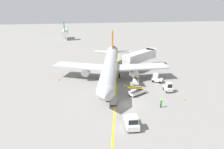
{
  "coord_description": "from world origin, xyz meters",
  "views": [
    {
      "loc": [
        -8.29,
        -34.3,
        18.28
      ],
      "look_at": [
        -1.25,
        10.07,
        2.5
      ],
      "focal_mm": 33.94,
      "sensor_mm": 36.0,
      "label": 1
    }
  ],
  "objects_px": {
    "belt_loader_forward_hold": "(137,91)",
    "ground_crew_marshaller": "(161,103)",
    "baggage_cart_loaded": "(114,101)",
    "safety_cone_wingtip_left": "(59,80)",
    "belt_loader_aft_hold": "(136,80)",
    "airliner": "(110,66)",
    "baggage_tug_by_cargo_door": "(168,87)",
    "pushback_tug": "(132,122)",
    "safety_cone_nose_right": "(184,99)",
    "baggage_tug_near_wing": "(157,78)",
    "safety_cone_nose_left": "(110,80)",
    "jet_bridge": "(142,56)"
  },
  "relations": [
    {
      "from": "belt_loader_aft_hold",
      "to": "safety_cone_wingtip_left",
      "type": "relative_size",
      "value": 11.69
    },
    {
      "from": "jet_bridge",
      "to": "baggage_tug_by_cargo_door",
      "type": "bearing_deg",
      "value": -87.78
    },
    {
      "from": "jet_bridge",
      "to": "safety_cone_nose_right",
      "type": "xyz_separation_m",
      "value": [
        2.07,
        -21.52,
        -3.32
      ]
    },
    {
      "from": "belt_loader_forward_hold",
      "to": "safety_cone_nose_right",
      "type": "distance_m",
      "value": 9.29
    },
    {
      "from": "ground_crew_marshaller",
      "to": "airliner",
      "type": "bearing_deg",
      "value": 113.69
    },
    {
      "from": "pushback_tug",
      "to": "baggage_cart_loaded",
      "type": "relative_size",
      "value": 0.96
    },
    {
      "from": "baggage_tug_near_wing",
      "to": "baggage_cart_loaded",
      "type": "xyz_separation_m",
      "value": [
        -11.83,
        -9.13,
        -0.46
      ]
    },
    {
      "from": "belt_loader_aft_hold",
      "to": "safety_cone_nose_left",
      "type": "distance_m",
      "value": 6.25
    },
    {
      "from": "airliner",
      "to": "belt_loader_forward_hold",
      "type": "relative_size",
      "value": 7.06
    },
    {
      "from": "ground_crew_marshaller",
      "to": "safety_cone_nose_right",
      "type": "relative_size",
      "value": 3.86
    },
    {
      "from": "airliner",
      "to": "ground_crew_marshaller",
      "type": "xyz_separation_m",
      "value": [
        6.87,
        -15.65,
        -2.51
      ]
    },
    {
      "from": "jet_bridge",
      "to": "belt_loader_forward_hold",
      "type": "xyz_separation_m",
      "value": [
        -6.28,
        -17.49,
        -2.77
      ]
    },
    {
      "from": "airliner",
      "to": "belt_loader_aft_hold",
      "type": "height_order",
      "value": "airliner"
    },
    {
      "from": "baggage_cart_loaded",
      "to": "safety_cone_nose_right",
      "type": "xyz_separation_m",
      "value": [
        13.68,
        -0.97,
        -0.25
      ]
    },
    {
      "from": "pushback_tug",
      "to": "baggage_cart_loaded",
      "type": "distance_m",
      "value": 8.57
    },
    {
      "from": "belt_loader_forward_hold",
      "to": "ground_crew_marshaller",
      "type": "distance_m",
      "value": 6.69
    },
    {
      "from": "airliner",
      "to": "safety_cone_wingtip_left",
      "type": "bearing_deg",
      "value": 174.72
    },
    {
      "from": "baggage_tug_by_cargo_door",
      "to": "safety_cone_nose_left",
      "type": "relative_size",
      "value": 5.56
    },
    {
      "from": "belt_loader_forward_hold",
      "to": "belt_loader_aft_hold",
      "type": "height_order",
      "value": "same"
    },
    {
      "from": "pushback_tug",
      "to": "belt_loader_forward_hold",
      "type": "distance_m",
      "value": 12.17
    },
    {
      "from": "baggage_tug_by_cargo_door",
      "to": "belt_loader_aft_hold",
      "type": "bearing_deg",
      "value": 132.99
    },
    {
      "from": "airliner",
      "to": "baggage_tug_by_cargo_door",
      "type": "xyz_separation_m",
      "value": [
        11.01,
        -9.13,
        -2.49
      ]
    },
    {
      "from": "safety_cone_nose_left",
      "to": "pushback_tug",
      "type": "bearing_deg",
      "value": -89.31
    },
    {
      "from": "airliner",
      "to": "jet_bridge",
      "type": "relative_size",
      "value": 3.05
    },
    {
      "from": "belt_loader_forward_hold",
      "to": "safety_cone_wingtip_left",
      "type": "height_order",
      "value": "belt_loader_forward_hold"
    },
    {
      "from": "jet_bridge",
      "to": "safety_cone_nose_left",
      "type": "xyz_separation_m",
      "value": [
        -10.49,
        -8.82,
        -3.32
      ]
    },
    {
      "from": "baggage_tug_near_wing",
      "to": "safety_cone_nose_right",
      "type": "xyz_separation_m",
      "value": [
        1.85,
        -10.11,
        -0.71
      ]
    },
    {
      "from": "safety_cone_nose_left",
      "to": "safety_cone_nose_right",
      "type": "relative_size",
      "value": 1.0
    },
    {
      "from": "safety_cone_nose_left",
      "to": "safety_cone_nose_right",
      "type": "xyz_separation_m",
      "value": [
        12.56,
        -12.7,
        0.0
      ]
    },
    {
      "from": "baggage_tug_near_wing",
      "to": "belt_loader_forward_hold",
      "type": "bearing_deg",
      "value": -136.95
    },
    {
      "from": "belt_loader_forward_hold",
      "to": "baggage_cart_loaded",
      "type": "bearing_deg",
      "value": -150.16
    },
    {
      "from": "jet_bridge",
      "to": "pushback_tug",
      "type": "relative_size",
      "value": 3.11
    },
    {
      "from": "airliner",
      "to": "baggage_tug_near_wing",
      "type": "xyz_separation_m",
      "value": [
        10.57,
        -3.51,
        -2.49
      ]
    },
    {
      "from": "baggage_cart_loaded",
      "to": "safety_cone_wingtip_left",
      "type": "height_order",
      "value": "baggage_cart_loaded"
    },
    {
      "from": "safety_cone_nose_left",
      "to": "safety_cone_wingtip_left",
      "type": "xyz_separation_m",
      "value": [
        -12.19,
        2.05,
        0.0
      ]
    },
    {
      "from": "baggage_tug_near_wing",
      "to": "safety_cone_wingtip_left",
      "type": "relative_size",
      "value": 6.14
    },
    {
      "from": "baggage_tug_by_cargo_door",
      "to": "ground_crew_marshaller",
      "type": "relative_size",
      "value": 1.44
    },
    {
      "from": "airliner",
      "to": "belt_loader_aft_hold",
      "type": "distance_m",
      "value": 7.03
    },
    {
      "from": "pushback_tug",
      "to": "baggage_tug_by_cargo_door",
      "type": "height_order",
      "value": "pushback_tug"
    },
    {
      "from": "pushback_tug",
      "to": "safety_cone_wingtip_left",
      "type": "relative_size",
      "value": 8.41
    },
    {
      "from": "baggage_cart_loaded",
      "to": "safety_cone_nose_left",
      "type": "distance_m",
      "value": 11.78
    },
    {
      "from": "jet_bridge",
      "to": "baggage_tug_near_wing",
      "type": "height_order",
      "value": "jet_bridge"
    },
    {
      "from": "safety_cone_nose_left",
      "to": "belt_loader_aft_hold",
      "type": "bearing_deg",
      "value": -22.83
    },
    {
      "from": "airliner",
      "to": "baggage_tug_by_cargo_door",
      "type": "bearing_deg",
      "value": -39.67
    },
    {
      "from": "belt_loader_aft_hold",
      "to": "baggage_tug_by_cargo_door",
      "type": "bearing_deg",
      "value": -47.01
    },
    {
      "from": "airliner",
      "to": "baggage_cart_loaded",
      "type": "relative_size",
      "value": 9.14
    },
    {
      "from": "belt_loader_aft_hold",
      "to": "safety_cone_nose_left",
      "type": "relative_size",
      "value": 11.69
    },
    {
      "from": "baggage_tug_near_wing",
      "to": "safety_cone_nose_left",
      "type": "relative_size",
      "value": 6.14
    },
    {
      "from": "pushback_tug",
      "to": "belt_loader_aft_hold",
      "type": "xyz_separation_m",
      "value": [
        5.5,
        17.75,
        -0.22
      ]
    },
    {
      "from": "belt_loader_forward_hold",
      "to": "ground_crew_marshaller",
      "type": "relative_size",
      "value": 2.93
    }
  ]
}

